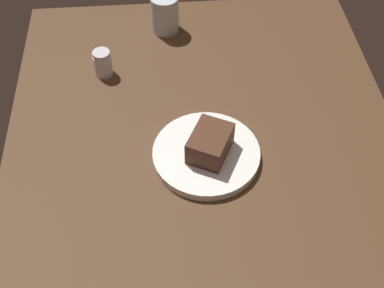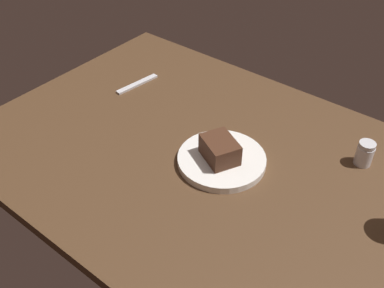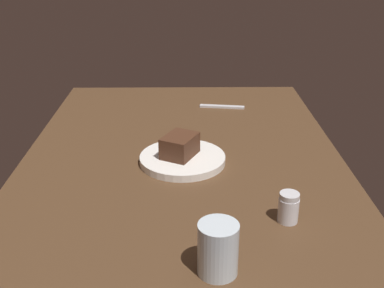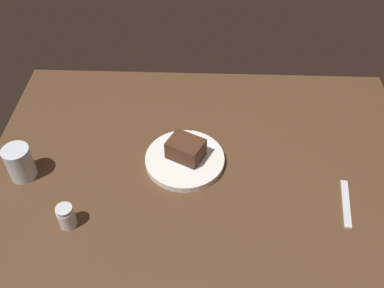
{
  "view_description": "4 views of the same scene",
  "coord_description": "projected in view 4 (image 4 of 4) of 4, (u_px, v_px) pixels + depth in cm",
  "views": [
    {
      "loc": [
        59.66,
        -8.15,
        84.79
      ],
      "look_at": [
        -6.34,
        -2.82,
        5.91
      ],
      "focal_mm": 47.43,
      "sensor_mm": 36.0,
      "label": 1
    },
    {
      "loc": [
        -51.67,
        70.33,
        78.33
      ],
      "look_at": [
        1.05,
        4.23,
        8.65
      ],
      "focal_mm": 42.27,
      "sensor_mm": 36.0,
      "label": 2
    },
    {
      "loc": [
        -115.15,
        -1.0,
        57.25
      ],
      "look_at": [
        0.47,
        -2.51,
        5.72
      ],
      "focal_mm": 44.53,
      "sensor_mm": 36.0,
      "label": 3
    },
    {
      "loc": [
        0.42,
        -81.08,
        91.79
      ],
      "look_at": [
        -2.75,
        4.25,
        5.91
      ],
      "focal_mm": 40.27,
      "sensor_mm": 36.0,
      "label": 4
    }
  ],
  "objects": [
    {
      "name": "dining_table",
      "position": [
        201.0,
        166.0,
        1.21
      ],
      "size": [
        120.0,
        84.0,
        3.0
      ],
      "primitive_type": "cube",
      "color": "#4C331E",
      "rests_on": "ground"
    },
    {
      "name": "dessert_plate",
      "position": [
        183.0,
        159.0,
        1.2
      ],
      "size": [
        22.04,
        22.04,
        1.87
      ],
      "primitive_type": "cylinder",
      "color": "white",
      "rests_on": "dining_table"
    },
    {
      "name": "chocolate_cake_slice",
      "position": [
        184.0,
        149.0,
        1.17
      ],
      "size": [
        11.56,
        10.58,
        5.47
      ],
      "primitive_type": "cube",
      "rotation": [
        0.0,
        0.0,
        5.81
      ],
      "color": "#472819",
      "rests_on": "dessert_plate"
    },
    {
      "name": "salt_shaker",
      "position": [
        65.0,
        216.0,
        1.03
      ],
      "size": [
        4.26,
        4.26,
        6.44
      ],
      "color": "silver",
      "rests_on": "dining_table"
    },
    {
      "name": "water_glass",
      "position": [
        18.0,
        163.0,
        1.13
      ],
      "size": [
        7.13,
        7.13,
        9.67
      ],
      "primitive_type": "cylinder",
      "color": "silver",
      "rests_on": "dining_table"
    },
    {
      "name": "dessert_spoon",
      "position": [
        344.0,
        203.0,
        1.1
      ],
      "size": [
        3.89,
        15.1,
        0.7
      ],
      "primitive_type": "cube",
      "rotation": [
        0.0,
        0.0,
        4.57
      ],
      "color": "silver",
      "rests_on": "dining_table"
    }
  ]
}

